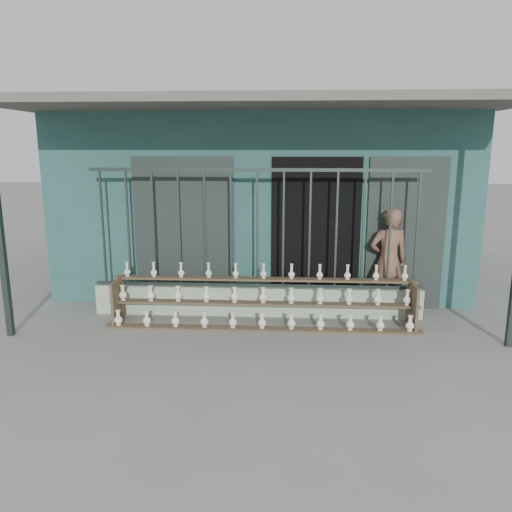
{
  "coord_description": "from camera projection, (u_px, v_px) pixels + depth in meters",
  "views": [
    {
      "loc": [
        0.41,
        -6.04,
        2.55
      ],
      "look_at": [
        0.0,
        1.0,
        1.0
      ],
      "focal_mm": 35.0,
      "sensor_mm": 36.0,
      "label": 1
    }
  ],
  "objects": [
    {
      "name": "security_fence",
      "position": [
        257.0,
        229.0,
        7.44
      ],
      "size": [
        5.0,
        0.04,
        1.8
      ],
      "color": "#283330",
      "rests_on": "parapet_wall"
    },
    {
      "name": "ground",
      "position": [
        252.0,
        348.0,
        6.46
      ],
      "size": [
        60.0,
        60.0,
        0.0
      ],
      "primitive_type": "plane",
      "color": "slate"
    },
    {
      "name": "elderly_woman",
      "position": [
        388.0,
        261.0,
        7.69
      ],
      "size": [
        0.66,
        0.49,
        1.65
      ],
      "primitive_type": "imported",
      "rotation": [
        0.0,
        0.0,
        3.32
      ],
      "color": "brown",
      "rests_on": "ground"
    },
    {
      "name": "shelf_rack",
      "position": [
        263.0,
        301.0,
        7.24
      ],
      "size": [
        4.5,
        0.68,
        0.85
      ],
      "color": "brown",
      "rests_on": "ground"
    },
    {
      "name": "workshop_building",
      "position": [
        265.0,
        193.0,
        10.24
      ],
      "size": [
        7.4,
        6.6,
        3.21
      ],
      "color": "#27534E",
      "rests_on": "ground"
    },
    {
      "name": "parapet_wall",
      "position": [
        257.0,
        301.0,
        7.68
      ],
      "size": [
        5.0,
        0.2,
        0.45
      ],
      "primitive_type": "cube",
      "color": "#A6C0A5",
      "rests_on": "ground"
    }
  ]
}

